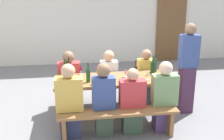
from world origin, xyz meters
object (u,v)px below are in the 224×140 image
object	(u,v)px
bench_far	(107,86)
wine_bottle_1	(155,65)
bench_near	(118,117)
wooden_door	(171,27)
wine_bottle_2	(136,72)
seated_guest_near_1	(104,101)
seated_guest_far_0	(69,82)
wine_glass_1	(81,68)
seated_guest_far_1	(109,80)
standing_host	(187,70)
wine_bottle_3	(69,69)
wine_bottle_5	(153,68)
wine_glass_2	(126,71)
tasting_table	(112,83)
wine_glass_3	(94,78)
seated_guest_near_2	(132,103)
wine_glass_4	(148,73)
wine_bottle_4	(88,75)
seated_guest_near_3	(164,98)
seated_guest_far_2	(146,78)
wine_glass_0	(109,74)
wine_bottle_0	(65,71)
seated_guest_near_0	(70,103)

from	to	relation	value
bench_far	wine_bottle_1	xyz separation A→B (m)	(0.84, -0.40, 0.53)
bench_near	bench_far	xyz separation A→B (m)	(0.00, 1.34, 0.00)
wooden_door	wine_bottle_2	bearing A→B (deg)	-117.76
seated_guest_near_1	seated_guest_far_0	distance (m)	1.17
wine_glass_1	seated_guest_far_1	size ratio (longest dim) A/B	0.15
standing_host	bench_far	bearing A→B (deg)	-22.76
wine_bottle_3	wine_bottle_5	distance (m)	1.49
bench_near	seated_guest_far_0	xyz separation A→B (m)	(-0.74, 1.19, 0.19)
wine_bottle_3	seated_guest_far_0	size ratio (longest dim) A/B	0.31
wooden_door	wine_bottle_1	distance (m)	3.71
wine_bottle_5	seated_guest_near_1	bearing A→B (deg)	-145.38
wine_glass_1	wine_glass_2	bearing A→B (deg)	-19.26
tasting_table	wine_bottle_5	world-z (taller)	wine_bottle_5
tasting_table	seated_guest_near_1	distance (m)	0.57
wine_glass_3	seated_guest_near_2	xyz separation A→B (m)	(0.57, -0.26, -0.36)
bench_near	standing_host	distance (m)	1.65
seated_guest_far_1	wine_glass_4	bearing A→B (deg)	39.64
bench_near	wine_glass_4	size ratio (longest dim) A/B	11.35
wine_glass_1	seated_guest_near_1	xyz separation A→B (m)	(0.31, -0.82, -0.30)
wine_bottle_3	wine_bottle_4	distance (m)	0.47
wine_glass_2	wine_glass_3	distance (m)	0.64
seated_guest_near_2	seated_guest_far_1	size ratio (longest dim) A/B	0.96
wine_bottle_4	seated_guest_near_1	bearing A→B (deg)	-62.28
seated_guest_near_3	seated_guest_far_1	xyz separation A→B (m)	(-0.75, 1.04, -0.01)
wooden_door	seated_guest_far_2	bearing A→B (deg)	-117.23
wooden_door	wine_glass_0	world-z (taller)	wooden_door
wooden_door	wine_bottle_5	world-z (taller)	wooden_door
wooden_door	wine_glass_2	size ratio (longest dim) A/B	12.94
wine_bottle_0	seated_guest_near_0	world-z (taller)	seated_guest_near_0
seated_guest_near_1	seated_guest_far_2	size ratio (longest dim) A/B	1.06
seated_guest_near_1	seated_guest_near_2	xyz separation A→B (m)	(0.45, 0.00, -0.07)
tasting_table	seated_guest_far_1	world-z (taller)	seated_guest_far_1
wine_glass_3	wine_glass_4	distance (m)	0.92
bench_far	standing_host	bearing A→B (deg)	-22.76
wine_bottle_4	seated_guest_far_0	size ratio (longest dim) A/B	0.29
tasting_table	standing_host	world-z (taller)	standing_host
wine_glass_1	seated_guest_near_1	distance (m)	0.93
wine_bottle_5	wine_glass_2	bearing A→B (deg)	-167.14
wine_glass_1	wine_glass_0	bearing A→B (deg)	-42.54
wine_bottle_5	seated_guest_near_3	distance (m)	0.74
wine_bottle_3	seated_guest_far_1	bearing A→B (deg)	21.58
wine_glass_4	wooden_door	bearing A→B (deg)	65.23
wine_bottle_0	wine_glass_1	size ratio (longest dim) A/B	1.96
wine_glass_4	seated_guest_near_1	size ratio (longest dim) A/B	0.14
wine_glass_0	seated_guest_far_0	world-z (taller)	seated_guest_far_0
bench_near	wine_glass_1	distance (m)	1.22
seated_guest_far_1	wine_glass_1	bearing A→B (deg)	-67.46
wine_glass_0	bench_far	bearing A→B (deg)	84.56
wine_glass_2	wine_glass_3	xyz separation A→B (m)	(-0.57, -0.29, 0.00)
wine_bottle_2	seated_guest_far_1	xyz separation A→B (m)	(-0.38, 0.59, -0.33)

